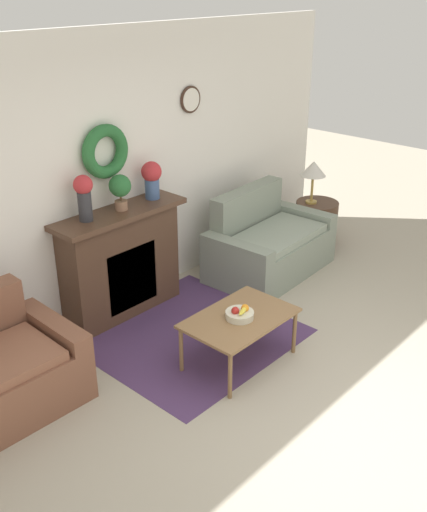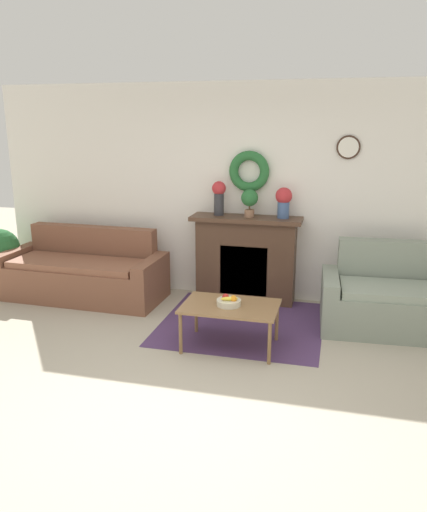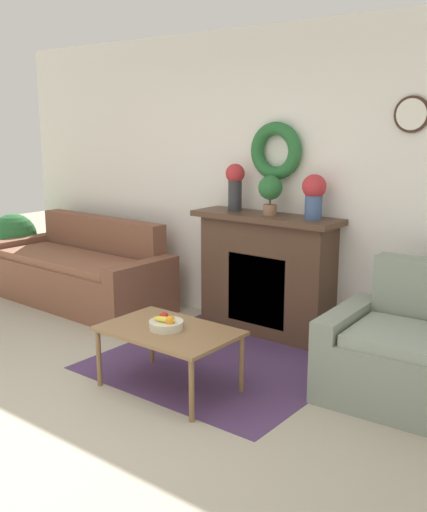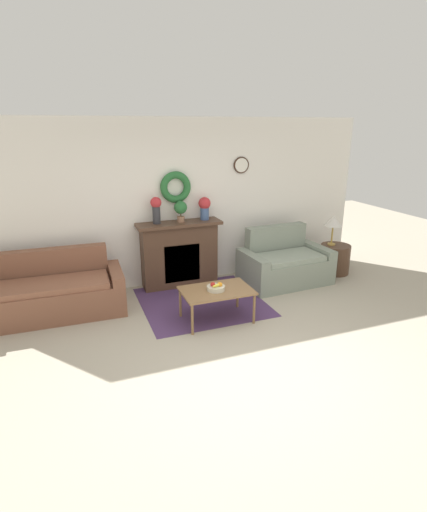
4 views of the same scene
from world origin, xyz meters
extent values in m
plane|color=#ADA38E|center=(0.00, 0.00, 0.00)|extent=(16.00, 16.00, 0.00)
cube|color=#4C335B|center=(0.13, 1.75, 0.00)|extent=(1.80, 1.73, 0.01)
cube|color=white|center=(0.00, 2.74, 1.35)|extent=(6.80, 0.06, 2.70)
cylinder|color=#382319|center=(1.18, 2.70, 1.93)|extent=(0.27, 0.02, 0.27)
cylinder|color=white|center=(1.18, 2.68, 1.93)|extent=(0.23, 0.01, 0.23)
torus|color=#286633|center=(0.02, 2.65, 1.63)|extent=(0.50, 0.12, 0.50)
cube|color=#4C3323|center=(0.02, 2.54, 0.52)|extent=(1.23, 0.34, 1.04)
cube|color=black|center=(0.02, 2.38, 0.43)|extent=(0.59, 0.02, 0.62)
cube|color=orange|center=(0.02, 2.38, 0.35)|extent=(0.47, 0.01, 0.34)
cube|color=#4C3323|center=(0.02, 2.51, 1.06)|extent=(1.37, 0.41, 0.05)
cube|color=brown|center=(-2.05, 2.00, 0.22)|extent=(1.78, 0.71, 0.44)
cube|color=brown|center=(-2.04, 2.44, 0.44)|extent=(1.77, 0.23, 0.88)
cube|color=brown|center=(-3.02, 2.12, 0.29)|extent=(0.19, 0.87, 0.58)
cube|color=brown|center=(-1.08, 2.08, 0.29)|extent=(0.19, 0.87, 0.58)
cube|color=brown|center=(-2.05, 2.00, 0.48)|extent=(1.71, 0.66, 0.08)
cube|color=gray|center=(1.73, 1.91, 0.22)|extent=(1.15, 0.74, 0.44)
cube|color=gray|center=(1.70, 2.34, 0.46)|extent=(1.13, 0.25, 0.93)
cube|color=gray|center=(1.08, 1.96, 0.29)|extent=(0.22, 0.87, 0.58)
cube|color=gray|center=(1.73, 1.91, 0.48)|extent=(1.11, 0.68, 0.08)
cube|color=olive|center=(0.13, 1.12, 0.44)|extent=(0.96, 0.63, 0.03)
cylinder|color=olive|center=(-0.31, 0.85, 0.21)|extent=(0.04, 0.04, 0.43)
cylinder|color=olive|center=(0.57, 0.85, 0.21)|extent=(0.04, 0.04, 0.43)
cylinder|color=olive|center=(-0.31, 1.39, 0.21)|extent=(0.04, 0.04, 0.43)
cylinder|color=olive|center=(0.57, 1.39, 0.21)|extent=(0.04, 0.04, 0.43)
cylinder|color=beige|center=(0.11, 1.11, 0.48)|extent=(0.24, 0.24, 0.06)
sphere|color=#B2231E|center=(0.08, 1.13, 0.53)|extent=(0.07, 0.07, 0.07)
sphere|color=orange|center=(0.16, 1.10, 0.53)|extent=(0.07, 0.07, 0.07)
ellipsoid|color=yellow|center=(0.13, 1.08, 0.53)|extent=(0.17, 0.09, 0.04)
cylinder|color=#2D2D33|center=(-0.34, 2.54, 1.23)|extent=(0.12, 0.12, 0.27)
sphere|color=#B72D33|center=(-0.34, 2.54, 1.43)|extent=(0.17, 0.17, 0.17)
cylinder|color=#3D5684|center=(0.46, 2.54, 1.19)|extent=(0.14, 0.14, 0.20)
sphere|color=#B72D33|center=(0.46, 2.54, 1.36)|extent=(0.20, 0.20, 0.20)
cylinder|color=#8E664C|center=(0.05, 2.52, 1.13)|extent=(0.12, 0.12, 0.09)
cylinder|color=#4C3823|center=(0.05, 2.52, 1.21)|extent=(0.02, 0.02, 0.06)
sphere|color=#286633|center=(0.05, 2.52, 1.33)|extent=(0.21, 0.21, 0.21)
cylinder|color=#8E664C|center=(-3.32, 2.19, 0.09)|extent=(0.32, 0.32, 0.17)
cylinder|color=#4C3823|center=(-3.32, 2.19, 0.25)|extent=(0.05, 0.05, 0.15)
camera|label=1|loc=(-3.27, -1.66, 3.08)|focal=42.00mm
camera|label=2|loc=(1.12, -3.45, 2.22)|focal=35.00mm
camera|label=3|loc=(2.84, -1.83, 1.87)|focal=42.00mm
camera|label=4|loc=(-1.67, -3.53, 2.57)|focal=28.00mm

